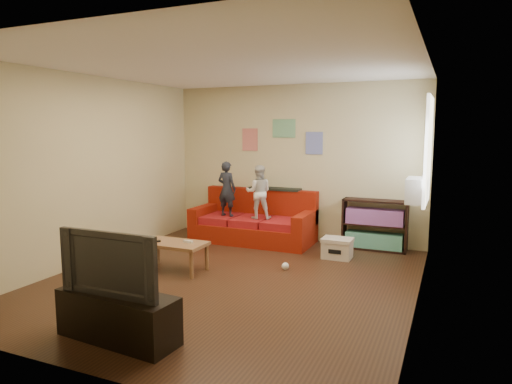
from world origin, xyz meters
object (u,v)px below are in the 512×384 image
at_px(coffee_table, 174,246).
at_px(television, 116,262).
at_px(bookshelf, 375,227).
at_px(child_a, 227,189).
at_px(tv_stand, 118,316).
at_px(sofa, 255,223).
at_px(file_box, 337,248).
at_px(child_b, 259,192).

bearing_deg(coffee_table, television, -70.42).
bearing_deg(bookshelf, child_a, -170.79).
height_order(coffee_table, tv_stand, tv_stand).
distance_m(sofa, television, 4.03).
distance_m(child_a, television, 3.91).
height_order(coffee_table, bookshelf, bookshelf).
xyz_separation_m(sofa, bookshelf, (2.01, 0.23, 0.06)).
bearing_deg(coffee_table, bookshelf, 43.77).
bearing_deg(bookshelf, coffee_table, -136.23).
bearing_deg(tv_stand, file_box, 75.43).
height_order(sofa, child_a, child_a).
bearing_deg(coffee_table, child_b, 75.50).
distance_m(child_a, tv_stand, 3.96).
height_order(bookshelf, file_box, bookshelf).
distance_m(child_b, coffee_table, 1.98).
xyz_separation_m(sofa, coffee_table, (-0.33, -2.02, 0.04)).
bearing_deg(coffee_table, child_a, 93.82).
relative_size(coffee_table, tv_stand, 0.75).
xyz_separation_m(child_b, tv_stand, (0.22, -3.82, -0.67)).
xyz_separation_m(bookshelf, tv_stand, (-1.64, -4.22, -0.14)).
height_order(sofa, bookshelf, sofa).
distance_m(sofa, child_a, 0.77).
height_order(child_b, tv_stand, child_b).
xyz_separation_m(bookshelf, file_box, (-0.43, -0.74, -0.21)).
height_order(child_b, television, child_b).
relative_size(child_b, tv_stand, 0.76).
bearing_deg(sofa, child_b, -49.15).
xyz_separation_m(file_box, tv_stand, (-1.21, -3.47, 0.07)).
bearing_deg(sofa, coffee_table, -99.27).
distance_m(bookshelf, television, 4.54).
bearing_deg(child_b, sofa, -69.82).
bearing_deg(file_box, bookshelf, 60.08).
xyz_separation_m(child_b, bookshelf, (1.87, 0.40, -0.52)).
relative_size(file_box, tv_stand, 0.38).
xyz_separation_m(sofa, child_b, (0.15, -0.17, 0.58)).
height_order(bookshelf, television, television).
bearing_deg(bookshelf, sofa, -173.51).
bearing_deg(tv_stand, child_b, 98.07).
relative_size(tv_stand, television, 1.15).
relative_size(sofa, file_box, 4.65).
height_order(child_a, child_b, child_a).
bearing_deg(coffee_table, sofa, 80.73).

